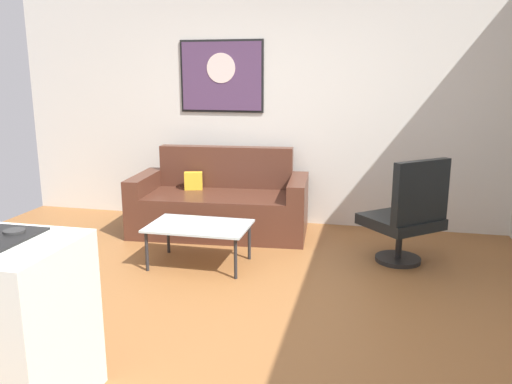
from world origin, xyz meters
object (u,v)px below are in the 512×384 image
object	(u,v)px
couch	(221,205)
wall_painting	(221,76)
armchair	(408,215)
coffee_table	(199,228)

from	to	relation	value
couch	wall_painting	size ratio (longest dim) A/B	1.97
armchair	wall_painting	bearing A→B (deg)	151.65
couch	wall_painting	world-z (taller)	wall_painting
couch	armchair	size ratio (longest dim) A/B	1.96
couch	armchair	world-z (taller)	armchair
coffee_table	wall_painting	size ratio (longest dim) A/B	0.92
coffee_table	wall_painting	world-z (taller)	wall_painting
couch	coffee_table	distance (m)	1.04
wall_painting	armchair	bearing A→B (deg)	-28.35
couch	coffee_table	xyz separation A→B (m)	(0.11, -1.03, 0.05)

